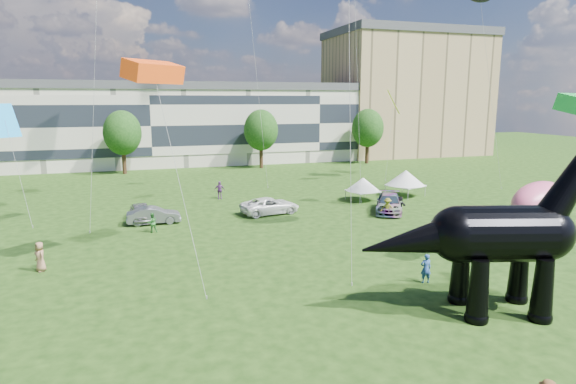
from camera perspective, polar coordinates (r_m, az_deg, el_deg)
name	(u,v)px	position (r m, az deg, el deg)	size (l,w,h in m)	color
ground	(384,326)	(23.50, 11.28, -15.36)	(220.00, 220.00, 0.00)	#16330C
terrace_row	(150,127)	(80.48, -16.07, 7.36)	(78.00, 11.00, 12.00)	beige
apartment_block	(405,96)	(97.45, 13.72, 10.95)	(28.00, 18.00, 22.00)	tan
tree_mid_left	(122,129)	(71.45, -19.07, 7.04)	(5.20, 5.20, 9.44)	#382314
tree_mid_right	(261,127)	(73.80, -3.23, 7.72)	(5.20, 5.20, 9.44)	#382314
tree_far_right	(368,125)	(80.23, 9.43, 7.84)	(5.20, 5.20, 9.44)	#382314
dinosaur_sculpture	(492,237)	(25.27, 23.06, -4.95)	(12.25, 5.14, 10.05)	black
car_silver	(141,212)	(43.42, -17.01, -2.33)	(1.79, 4.44, 1.51)	#A6A5AA
car_grey	(154,215)	(42.16, -15.62, -2.68)	(1.54, 4.41, 1.45)	slate
car_white	(270,206)	(44.14, -2.14, -1.64)	(2.51, 5.45, 1.52)	white
car_dark	(389,203)	(45.74, 11.89, -1.34)	(2.33, 5.72, 1.66)	#595960
gazebo_near	(406,178)	(53.62, 13.77, 1.63)	(5.32, 5.32, 2.85)	silver
gazebo_far	(363,184)	(50.43, 8.88, 0.89)	(4.01, 4.01, 2.42)	white
inflatable_pink	(540,203)	(45.66, 27.72, -1.13)	(7.23, 3.62, 3.62)	#F05D8B
visitors	(254,229)	(36.04, -4.00, -4.35)	(44.15, 40.05, 1.88)	brown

